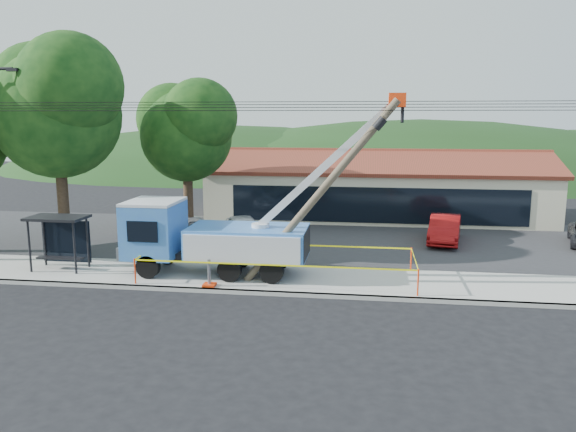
% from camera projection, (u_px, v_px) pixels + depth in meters
% --- Properties ---
extents(ground, '(120.00, 120.00, 0.00)m').
position_uv_depth(ground, '(267.00, 314.00, 19.68)').
color(ground, black).
rests_on(ground, ground).
extents(curb, '(60.00, 0.25, 0.15)m').
position_uv_depth(curb, '(276.00, 293.00, 21.71)').
color(curb, '#AFAEA4').
rests_on(curb, ground).
extents(sidewalk, '(60.00, 4.00, 0.15)m').
position_uv_depth(sidewalk, '(283.00, 279.00, 23.56)').
color(sidewalk, '#AFAEA4').
rests_on(sidewalk, ground).
extents(parking_lot, '(60.00, 12.00, 0.10)m').
position_uv_depth(parking_lot, '(305.00, 239.00, 31.36)').
color(parking_lot, '#28282B').
rests_on(parking_lot, ground).
extents(strip_mall, '(22.50, 8.53, 4.67)m').
position_uv_depth(strip_mall, '(376.00, 190.00, 38.27)').
color(strip_mall, beige).
rests_on(strip_mall, ground).
extents(tree_west_near, '(7.56, 6.72, 10.80)m').
position_uv_depth(tree_west_near, '(56.00, 102.00, 27.80)').
color(tree_west_near, '#332316').
rests_on(tree_west_near, ground).
extents(tree_lot, '(6.30, 5.60, 8.94)m').
position_uv_depth(tree_lot, '(186.00, 127.00, 32.21)').
color(tree_lot, '#332316').
rests_on(tree_lot, ground).
extents(hill_west, '(78.40, 56.00, 28.00)m').
position_uv_depth(hill_west, '(229.00, 167.00, 75.35)').
color(hill_west, '#1A3613').
rests_on(hill_west, ground).
extents(hill_center, '(89.60, 64.00, 32.00)m').
position_uv_depth(hill_center, '(419.00, 170.00, 71.90)').
color(hill_center, '#1A3613').
rests_on(hill_center, ground).
extents(utility_truck, '(11.71, 4.19, 7.56)m').
position_uv_depth(utility_truck, '(211.00, 236.00, 23.98)').
color(utility_truck, black).
rests_on(utility_truck, ground).
extents(leaning_pole, '(6.17, 1.71, 7.50)m').
position_uv_depth(leaning_pole, '(327.00, 185.00, 22.09)').
color(leaning_pole, brown).
rests_on(leaning_pole, ground).
extents(bus_shelter, '(2.48, 1.53, 2.39)m').
position_uv_depth(bus_shelter, '(60.00, 230.00, 24.71)').
color(bus_shelter, black).
rests_on(bus_shelter, ground).
extents(caution_tape, '(11.26, 3.58, 1.04)m').
position_uv_depth(caution_tape, '(279.00, 259.00, 23.55)').
color(caution_tape, '#FA3A0D').
rests_on(caution_tape, ground).
extents(car_silver, '(3.32, 4.81, 1.52)m').
position_uv_depth(car_silver, '(244.00, 246.00, 29.94)').
color(car_silver, silver).
rests_on(car_silver, ground).
extents(car_red, '(2.31, 4.66, 1.47)m').
position_uv_depth(car_red, '(444.00, 244.00, 30.37)').
color(car_red, maroon).
rests_on(car_red, ground).
extents(car_white, '(5.20, 3.46, 1.40)m').
position_uv_depth(car_white, '(166.00, 233.00, 33.14)').
color(car_white, silver).
rests_on(car_white, ground).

